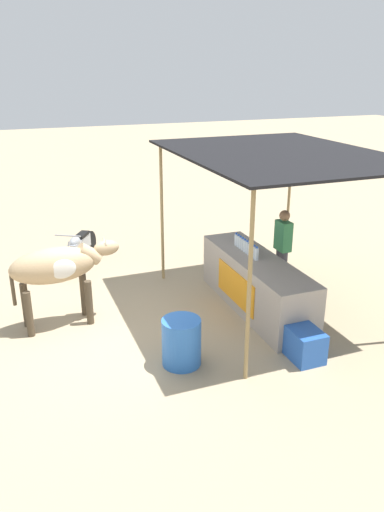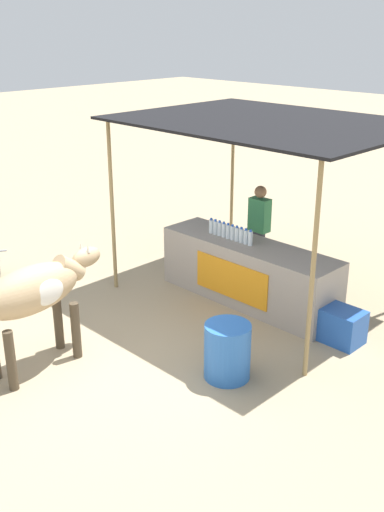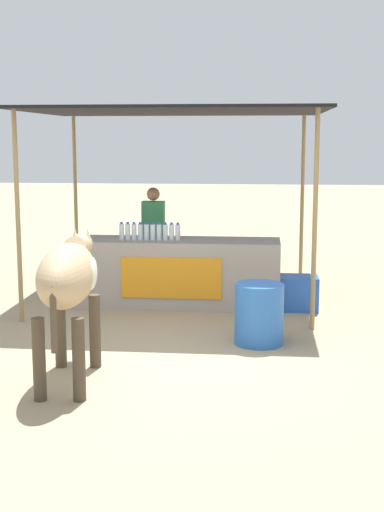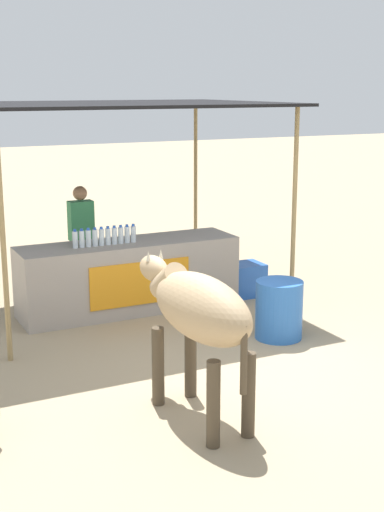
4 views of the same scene
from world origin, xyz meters
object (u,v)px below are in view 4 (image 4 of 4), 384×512
object	(u,v)px
water_barrel	(279,310)
cow	(198,311)
stall_counter	(129,276)
vendor_behind_counter	(82,242)
cooler_box	(242,280)

from	to	relation	value
water_barrel	cow	xyz separation A→B (m)	(-1.85, -1.47, 0.68)
stall_counter	water_barrel	xyz separation A→B (m)	(1.22, -1.85, -0.12)
water_barrel	cow	size ratio (longest dim) A/B	0.39
vendor_behind_counter	cow	size ratio (longest dim) A/B	0.90
vendor_behind_counter	cooler_box	world-z (taller)	vendor_behind_counter
cooler_box	cow	distance (m)	4.08
cow	stall_counter	bearing A→B (deg)	79.26
stall_counter	cooler_box	size ratio (longest dim) A/B	5.00
stall_counter	water_barrel	world-z (taller)	stall_counter
water_barrel	cow	distance (m)	2.46
cooler_box	cow	world-z (taller)	cow
stall_counter	cooler_box	bearing A→B (deg)	-3.20
stall_counter	cooler_box	distance (m)	1.76
cooler_box	water_barrel	world-z (taller)	water_barrel
cooler_box	cow	xyz separation A→B (m)	(-2.37, -3.23, 0.79)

